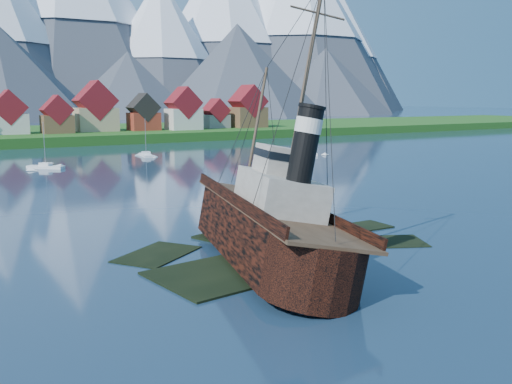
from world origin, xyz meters
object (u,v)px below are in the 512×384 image
sailboat_e (146,156)px  sailboat_c (46,167)px  sailboat_d (311,154)px  tugboat_wreck (253,222)px

sailboat_e → sailboat_c: bearing=-144.6°
sailboat_d → tugboat_wreck: bearing=-102.1°
sailboat_c → sailboat_e: (26.27, 12.93, -0.01)m
tugboat_wreck → sailboat_d: size_ratio=2.89×
sailboat_e → sailboat_d: bearing=-15.3°
sailboat_c → sailboat_d: 64.30m
sailboat_d → sailboat_e: sailboat_d is taller
sailboat_c → sailboat_e: bearing=-21.8°
sailboat_c → tugboat_wreck: bearing=-135.5°
sailboat_d → sailboat_e: (-37.88, 17.26, -0.04)m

